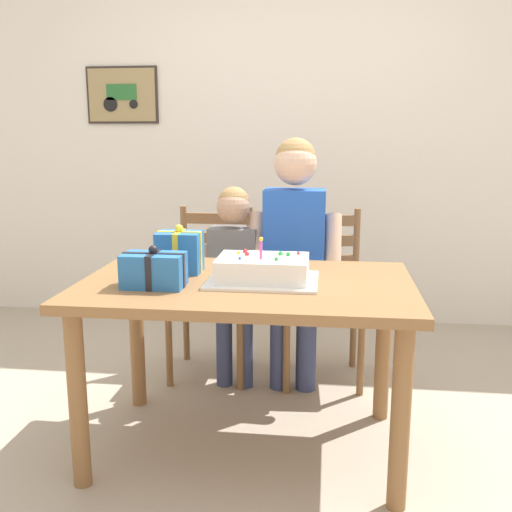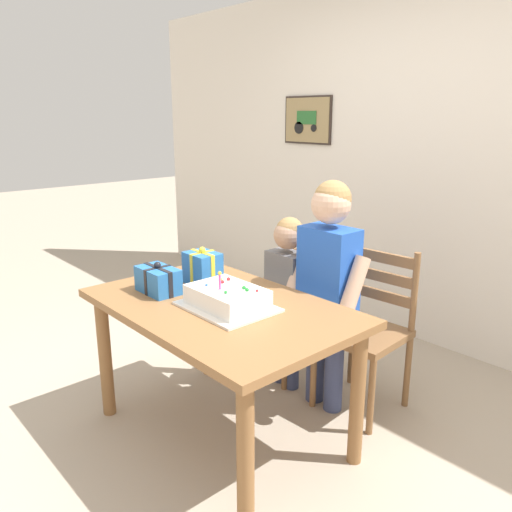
% 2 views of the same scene
% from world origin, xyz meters
% --- Properties ---
extents(ground_plane, '(20.00, 20.00, 0.00)m').
position_xyz_m(ground_plane, '(0.00, 0.00, 0.00)').
color(ground_plane, tan).
extents(back_wall, '(6.40, 0.11, 2.60)m').
position_xyz_m(back_wall, '(-0.00, 1.88, 1.30)').
color(back_wall, silver).
rests_on(back_wall, ground).
extents(dining_table, '(1.34, 0.86, 0.74)m').
position_xyz_m(dining_table, '(0.00, 0.00, 0.63)').
color(dining_table, olive).
rests_on(dining_table, ground).
extents(birthday_cake, '(0.44, 0.34, 0.19)m').
position_xyz_m(birthday_cake, '(0.07, -0.01, 0.79)').
color(birthday_cake, white).
rests_on(birthday_cake, dining_table).
extents(gift_box_red_large, '(0.24, 0.15, 0.17)m').
position_xyz_m(gift_box_red_large, '(-0.34, -0.13, 0.81)').
color(gift_box_red_large, '#286BB7').
rests_on(gift_box_red_large, dining_table).
extents(gift_box_beside_cake, '(0.19, 0.15, 0.21)m').
position_xyz_m(gift_box_beside_cake, '(-0.31, 0.12, 0.83)').
color(gift_box_beside_cake, '#286BB7').
rests_on(gift_box_beside_cake, dining_table).
extents(chair_left, '(0.42, 0.42, 0.92)m').
position_xyz_m(chair_left, '(-0.31, 0.81, 0.47)').
color(chair_left, brown).
rests_on(chair_left, ground).
extents(chair_right, '(0.45, 0.45, 0.92)m').
position_xyz_m(chair_right, '(0.30, 0.81, 0.47)').
color(chair_right, brown).
rests_on(chair_right, ground).
extents(child_older, '(0.47, 0.26, 1.31)m').
position_xyz_m(child_older, '(0.16, 0.62, 0.79)').
color(child_older, '#38426B').
rests_on(child_older, ground).
extents(child_younger, '(0.39, 0.22, 1.06)m').
position_xyz_m(child_younger, '(-0.15, 0.62, 0.65)').
color(child_younger, '#38426B').
rests_on(child_younger, ground).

